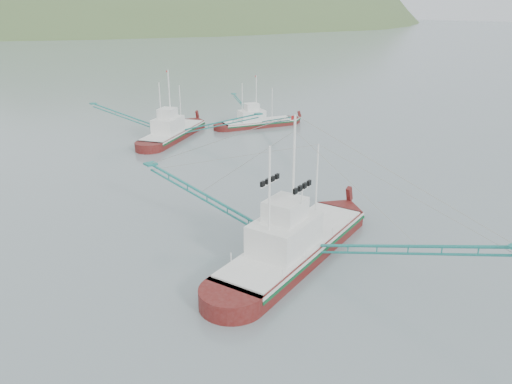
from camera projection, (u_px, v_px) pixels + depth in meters
ground at (302, 249)px, 40.81m from camera, size 1200.00×1200.00×0.00m
main_boat at (295, 229)px, 38.60m from camera, size 17.40×29.66×12.35m
bg_boat_right at (258, 117)px, 81.26m from camera, size 12.61×21.65×8.93m
bg_boat_far at (172, 123)px, 74.02m from camera, size 19.27×24.06×10.82m
headland_right at (178, 25)px, 495.52m from camera, size 684.00×432.00×306.00m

